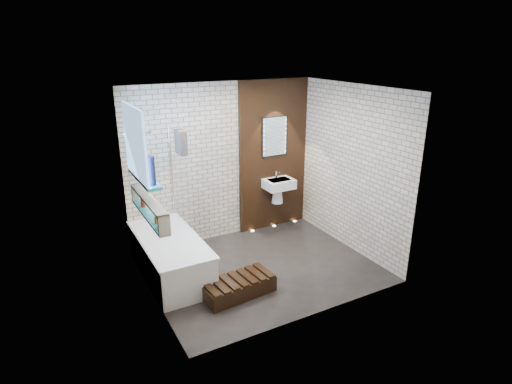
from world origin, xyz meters
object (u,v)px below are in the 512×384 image
washbasin (279,187)px  walnut_step (238,287)px  bath_screen (180,178)px  led_mirror (275,136)px  bathtub (170,257)px

washbasin → walnut_step: size_ratio=0.61×
bath_screen → washbasin: 1.89m
bath_screen → walnut_step: bath_screen is taller
led_mirror → bath_screen: bearing=-169.3°
bathtub → washbasin: bearing=16.0°
bath_screen → led_mirror: (1.82, 0.34, 0.37)m
washbasin → led_mirror: bearing=90.0°
bath_screen → washbasin: bath_screen is taller
washbasin → walnut_step: 2.29m
walnut_step → bathtub: bearing=124.4°
bath_screen → bathtub: bearing=-128.9°
bathtub → bath_screen: bearing=51.1°
led_mirror → washbasin: bearing=-90.0°
bath_screen → led_mirror: 1.89m
bath_screen → walnut_step: (0.27, -1.35, -1.17)m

